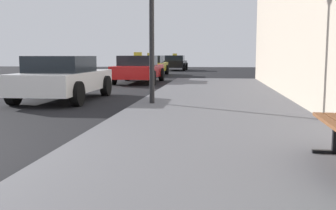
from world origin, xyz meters
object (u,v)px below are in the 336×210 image
car_yellow (151,65)px  car_black (175,63)px  car_red (139,69)px  car_white (63,78)px

car_yellow → car_black: bearing=85.6°
car_red → car_yellow: bearing=94.6°
car_white → car_yellow: size_ratio=0.97×
car_white → car_red: bearing=84.3°
car_white → car_black: size_ratio=1.01×
car_yellow → car_red: bearing=-85.4°
car_white → car_yellow: bearing=89.3°
car_yellow → car_black: same height
car_yellow → car_white: bearing=-90.7°
car_white → car_black: car_black is taller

